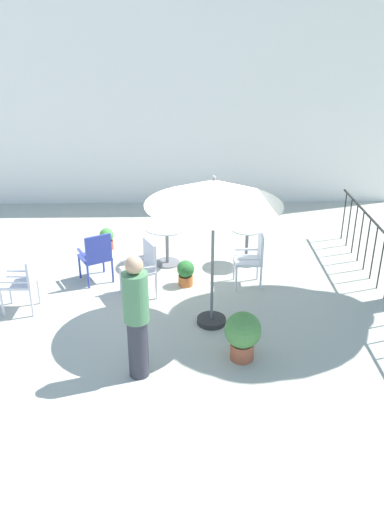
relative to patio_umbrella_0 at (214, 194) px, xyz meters
name	(u,v)px	position (x,y,z in m)	size (l,w,h in m)	color
ground_plane	(193,312)	(-0.28, 0.31, -2.05)	(60.00, 60.00, 0.00)	#B7B6A8
villa_facade	(187,104)	(-0.28, 5.65, 0.30)	(10.37, 0.30, 4.70)	white
patio_umbrella_0	(214,194)	(0.00, 0.00, 0.00)	(1.90, 1.90, 2.31)	#2D2D2D
cafe_table_0	(167,237)	(-0.71, 2.07, -1.52)	(0.84, 0.84, 0.76)	white
cafe_table_1	(247,239)	(0.76, 2.02, -1.55)	(0.61, 0.61, 0.73)	white
patio_chair_0	(96,255)	(-1.90, 1.37, -1.53)	(0.65, 0.65, 0.92)	#3542A2
patio_chair_1	(142,265)	(-1.08, 0.89, -1.50)	(0.65, 0.65, 0.95)	white
patio_chair_2	(253,256)	(0.76, 1.20, -1.50)	(0.45, 0.44, 0.96)	white
patio_chair_3	(23,280)	(-2.89, 0.44, -1.52)	(0.50, 0.44, 0.90)	silver
potted_plant_1	(243,334)	(0.36, -0.90, -1.65)	(0.49, 0.49, 0.70)	#B35A3C
potted_plant_2	(186,272)	(-0.38, 1.22, -1.81)	(0.30, 0.30, 0.46)	#C0632F
potted_plant_3	(107,239)	(-1.92, 2.76, -1.82)	(0.27, 0.27, 0.44)	#A24E3B
standing_person	(137,316)	(-1.00, -1.21, -1.17)	(0.44, 0.44, 1.70)	#33333D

